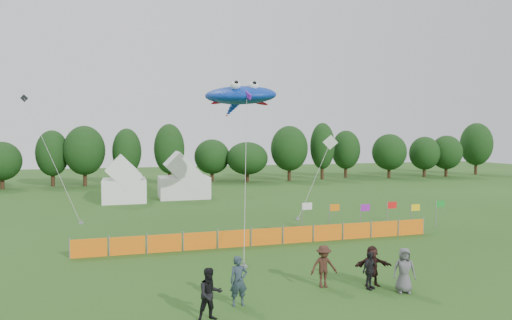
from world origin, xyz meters
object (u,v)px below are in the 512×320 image
object	(u,v)px
tent_right	(184,180)
spectator_f	(372,266)
spectator_d	(370,270)
stingray_kite	(240,96)
barrier_fence	(266,237)
tent_left	(124,183)
spectator_a	(239,281)
spectator_e	(404,270)
spectator_b	(210,294)
spectator_c	(324,266)

from	to	relation	value
tent_right	spectator_f	distance (m)	31.02
spectator_d	stingray_kite	bearing A→B (deg)	66.15
stingray_kite	barrier_fence	bearing A→B (deg)	-94.31
spectator_d	tent_left	bearing A→B (deg)	80.90
spectator_f	stingray_kite	bearing A→B (deg)	105.82
tent_left	spectator_a	distance (m)	30.40
spectator_e	spectator_d	bearing A→B (deg)	167.36
tent_left	spectator_b	xyz separation A→B (m)	(2.80, -31.19, -0.93)
spectator_c	spectator_e	size ratio (longest dim) A/B	0.98
spectator_e	spectator_f	distance (m)	1.39
spectator_e	spectator_f	size ratio (longest dim) A/B	1.07
spectator_c	stingray_kite	bearing A→B (deg)	92.00
tent_right	spectator_e	size ratio (longest dim) A/B	2.79
tent_right	spectator_a	bearing A→B (deg)	-93.51
tent_right	tent_left	bearing A→B (deg)	-168.41
spectator_e	stingray_kite	bearing A→B (deg)	117.12
tent_right	spectator_f	bearing A→B (deg)	-82.19
spectator_b	spectator_c	world-z (taller)	spectator_b
tent_left	spectator_e	bearing A→B (deg)	-70.09
tent_left	stingray_kite	distance (m)	16.75
tent_left	spectator_f	size ratio (longest dim) A/B	2.41
spectator_d	spectator_e	xyz separation A→B (m)	(1.18, -0.76, 0.13)
tent_right	spectator_f	xyz separation A→B (m)	(4.21, -30.71, -0.98)
spectator_a	spectator_d	world-z (taller)	spectator_a
spectator_a	stingray_kite	size ratio (longest dim) A/B	0.09
barrier_fence	spectator_b	world-z (taller)	spectator_b
tent_left	spectator_e	distance (m)	32.55
spectator_a	spectator_e	bearing A→B (deg)	-5.07
spectator_a	stingray_kite	bearing A→B (deg)	74.44
spectator_f	tent_left	bearing A→B (deg)	120.20
tent_left	spectator_c	size ratio (longest dim) A/B	2.31
barrier_fence	stingray_kite	xyz separation A→B (m)	(0.69, 9.13, 9.14)
barrier_fence	spectator_f	distance (m)	8.66
spectator_c	spectator_e	world-z (taller)	spectator_e
barrier_fence	spectator_e	bearing A→B (deg)	-72.51
tent_left	barrier_fence	bearing A→B (deg)	-69.02
spectator_b	spectator_e	world-z (taller)	spectator_b
spectator_f	spectator_a	bearing A→B (deg)	-163.11
spectator_b	spectator_d	size ratio (longest dim) A/B	1.17
barrier_fence	spectator_b	distance (m)	11.40
spectator_a	spectator_c	bearing A→B (deg)	13.35
barrier_fence	spectator_e	world-z (taller)	spectator_e
spectator_e	tent_right	bearing A→B (deg)	119.08
spectator_c	spectator_b	bearing A→B (deg)	-154.21
spectator_a	spectator_f	world-z (taller)	spectator_a
spectator_a	stingray_kite	distance (m)	20.65
tent_right	spectator_b	distance (m)	32.60
tent_right	spectator_c	world-z (taller)	tent_right
spectator_d	spectator_e	size ratio (longest dim) A/B	0.86
tent_right	spectator_a	world-z (taller)	tent_right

